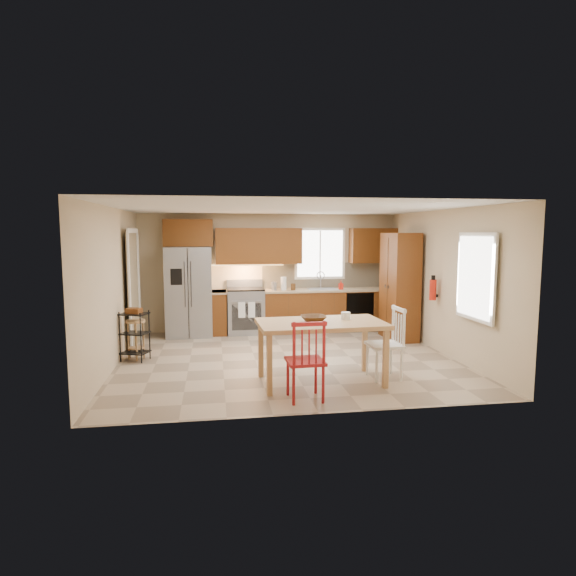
{
  "coord_description": "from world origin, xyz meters",
  "views": [
    {
      "loc": [
        -1.18,
        -7.79,
        2.11
      ],
      "look_at": [
        0.08,
        0.4,
        1.15
      ],
      "focal_mm": 30.0,
      "sensor_mm": 36.0,
      "label": 1
    }
  ],
  "objects_px": {
    "fire_extinguisher": "(433,290)",
    "table_bowl": "(313,322)",
    "range_stove": "(246,311)",
    "chair_white": "(384,343)",
    "refrigerator": "(189,292)",
    "utility_cart": "(135,336)",
    "chair_red": "(305,360)",
    "table_jar": "(346,318)",
    "bar_stool": "(136,339)",
    "soap_bottle": "(341,285)",
    "pantry": "(399,286)",
    "dining_table": "(321,353)"
  },
  "relations": [
    {
      "from": "fire_extinguisher",
      "to": "table_bowl",
      "type": "xyz_separation_m",
      "value": [
        -2.46,
        -1.48,
        -0.23
      ]
    },
    {
      "from": "range_stove",
      "to": "chair_white",
      "type": "distance_m",
      "value": 3.89
    },
    {
      "from": "refrigerator",
      "to": "utility_cart",
      "type": "bearing_deg",
      "value": -113.42
    },
    {
      "from": "refrigerator",
      "to": "chair_red",
      "type": "relative_size",
      "value": 1.76
    },
    {
      "from": "chair_red",
      "to": "refrigerator",
      "type": "bearing_deg",
      "value": 109.44
    },
    {
      "from": "table_bowl",
      "to": "table_jar",
      "type": "height_order",
      "value": "table_jar"
    },
    {
      "from": "range_stove",
      "to": "bar_stool",
      "type": "xyz_separation_m",
      "value": [
        -1.95,
        -1.8,
        -0.13
      ]
    },
    {
      "from": "range_stove",
      "to": "table_jar",
      "type": "xyz_separation_m",
      "value": [
        1.21,
        -3.4,
        0.44
      ]
    },
    {
      "from": "table_jar",
      "to": "fire_extinguisher",
      "type": "bearing_deg",
      "value": 34.82
    },
    {
      "from": "refrigerator",
      "to": "chair_red",
      "type": "bearing_deg",
      "value": -68.33
    },
    {
      "from": "refrigerator",
      "to": "range_stove",
      "type": "xyz_separation_m",
      "value": [
        1.15,
        0.06,
        -0.45
      ]
    },
    {
      "from": "table_bowl",
      "to": "utility_cart",
      "type": "distance_m",
      "value": 3.15
    },
    {
      "from": "table_jar",
      "to": "refrigerator",
      "type": "bearing_deg",
      "value": 125.27
    },
    {
      "from": "refrigerator",
      "to": "chair_white",
      "type": "xyz_separation_m",
      "value": [
        2.93,
        -3.4,
        -0.39
      ]
    },
    {
      "from": "refrigerator",
      "to": "soap_bottle",
      "type": "distance_m",
      "value": 3.18
    },
    {
      "from": "pantry",
      "to": "fire_extinguisher",
      "type": "height_order",
      "value": "pantry"
    },
    {
      "from": "refrigerator",
      "to": "fire_extinguisher",
      "type": "relative_size",
      "value": 5.06
    },
    {
      "from": "soap_bottle",
      "to": "chair_red",
      "type": "bearing_deg",
      "value": -110.82
    },
    {
      "from": "bar_stool",
      "to": "pantry",
      "type": "bearing_deg",
      "value": 28.59
    },
    {
      "from": "refrigerator",
      "to": "table_jar",
      "type": "xyz_separation_m",
      "value": [
        2.36,
        -3.34,
        -0.01
      ]
    },
    {
      "from": "utility_cart",
      "to": "range_stove",
      "type": "bearing_deg",
      "value": 65.18
    },
    {
      "from": "refrigerator",
      "to": "chair_white",
      "type": "height_order",
      "value": "refrigerator"
    },
    {
      "from": "pantry",
      "to": "soap_bottle",
      "type": "bearing_deg",
      "value": 136.55
    },
    {
      "from": "chair_red",
      "to": "chair_white",
      "type": "distance_m",
      "value": 1.48
    },
    {
      "from": "soap_bottle",
      "to": "dining_table",
      "type": "relative_size",
      "value": 0.11
    },
    {
      "from": "chair_white",
      "to": "utility_cart",
      "type": "bearing_deg",
      "value": 65.13
    },
    {
      "from": "table_bowl",
      "to": "chair_white",
      "type": "bearing_deg",
      "value": 2.7
    },
    {
      "from": "table_bowl",
      "to": "utility_cart",
      "type": "xyz_separation_m",
      "value": [
        -2.67,
        1.61,
        -0.45
      ]
    },
    {
      "from": "dining_table",
      "to": "table_bowl",
      "type": "relative_size",
      "value": 4.94
    },
    {
      "from": "refrigerator",
      "to": "table_bowl",
      "type": "height_order",
      "value": "refrigerator"
    },
    {
      "from": "dining_table",
      "to": "bar_stool",
      "type": "xyz_separation_m",
      "value": [
        -2.78,
        1.71,
        -0.1
      ]
    },
    {
      "from": "range_stove",
      "to": "soap_bottle",
      "type": "distance_m",
      "value": 2.1
    },
    {
      "from": "range_stove",
      "to": "chair_white",
      "type": "relative_size",
      "value": 0.89
    },
    {
      "from": "table_jar",
      "to": "range_stove",
      "type": "bearing_deg",
      "value": 109.63
    },
    {
      "from": "bar_stool",
      "to": "table_jar",
      "type": "bearing_deg",
      "value": -7.65
    },
    {
      "from": "pantry",
      "to": "utility_cart",
      "type": "relative_size",
      "value": 2.53
    },
    {
      "from": "utility_cart",
      "to": "refrigerator",
      "type": "bearing_deg",
      "value": 87.4
    },
    {
      "from": "refrigerator",
      "to": "bar_stool",
      "type": "height_order",
      "value": "refrigerator"
    },
    {
      "from": "refrigerator",
      "to": "table_jar",
      "type": "bearing_deg",
      "value": -54.73
    },
    {
      "from": "soap_bottle",
      "to": "bar_stool",
      "type": "bearing_deg",
      "value": -156.68
    },
    {
      "from": "table_bowl",
      "to": "dining_table",
      "type": "bearing_deg",
      "value": 0.0
    },
    {
      "from": "soap_bottle",
      "to": "fire_extinguisher",
      "type": "relative_size",
      "value": 0.53
    },
    {
      "from": "chair_red",
      "to": "utility_cart",
      "type": "xyz_separation_m",
      "value": [
        -2.43,
        2.26,
        -0.1
      ]
    },
    {
      "from": "refrigerator",
      "to": "soap_bottle",
      "type": "bearing_deg",
      "value": -0.45
    },
    {
      "from": "chair_red",
      "to": "bar_stool",
      "type": "height_order",
      "value": "chair_red"
    },
    {
      "from": "refrigerator",
      "to": "fire_extinguisher",
      "type": "distance_m",
      "value": 4.76
    },
    {
      "from": "bar_stool",
      "to": "fire_extinguisher",
      "type": "bearing_deg",
      "value": 16.58
    },
    {
      "from": "fire_extinguisher",
      "to": "bar_stool",
      "type": "bearing_deg",
      "value": 177.39
    },
    {
      "from": "fire_extinguisher",
      "to": "table_bowl",
      "type": "distance_m",
      "value": 2.88
    },
    {
      "from": "range_stove",
      "to": "utility_cart",
      "type": "relative_size",
      "value": 1.11
    }
  ]
}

